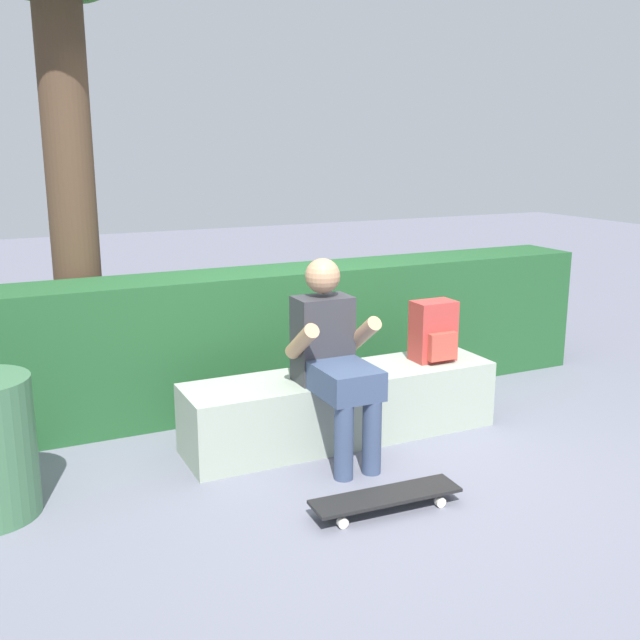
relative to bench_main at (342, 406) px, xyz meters
name	(u,v)px	position (x,y,z in m)	size (l,w,h in m)	color
ground_plane	(362,453)	(0.00, -0.28, -0.22)	(24.00, 24.00, 0.00)	slate
bench_main	(342,406)	(0.00, 0.00, 0.00)	(2.03, 0.49, 0.44)	#95A090
person_skater	(333,354)	(-0.17, -0.22, 0.42)	(0.49, 0.62, 1.19)	#333338
skateboard_near_person	(386,497)	(-0.24, -0.96, -0.14)	(0.81, 0.24, 0.09)	black
backpack_on_bench	(434,332)	(0.67, -0.01, 0.41)	(0.28, 0.23, 0.40)	#B23833
hedge_row	(226,342)	(-0.48, 0.87, 0.27)	(5.82, 0.52, 0.97)	#204F28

